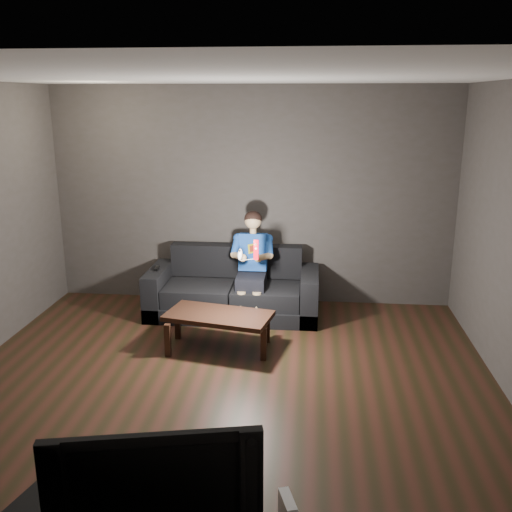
# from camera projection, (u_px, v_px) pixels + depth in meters

# --- Properties ---
(floor) EXTENTS (5.00, 5.00, 0.00)m
(floor) POSITION_uv_depth(u_px,v_px,m) (222.00, 394.00, 5.05)
(floor) COLOR black
(floor) RESTS_ON ground
(back_wall) EXTENTS (5.00, 0.04, 2.70)m
(back_wall) POSITION_uv_depth(u_px,v_px,m) (252.00, 197.00, 7.09)
(back_wall) COLOR #403C37
(back_wall) RESTS_ON ground
(front_wall) EXTENTS (5.00, 0.04, 2.70)m
(front_wall) POSITION_uv_depth(u_px,v_px,m) (120.00, 403.00, 2.29)
(front_wall) COLOR #403C37
(front_wall) RESTS_ON ground
(ceiling) EXTENTS (5.00, 5.00, 0.02)m
(ceiling) POSITION_uv_depth(u_px,v_px,m) (216.00, 76.00, 4.33)
(ceiling) COLOR silver
(ceiling) RESTS_ON back_wall
(sofa) EXTENTS (2.03, 0.88, 0.78)m
(sofa) POSITION_uv_depth(u_px,v_px,m) (234.00, 293.00, 6.88)
(sofa) COLOR black
(sofa) RESTS_ON floor
(child) EXTENTS (0.50, 0.61, 1.22)m
(child) POSITION_uv_depth(u_px,v_px,m) (252.00, 258.00, 6.70)
(child) COLOR black
(child) RESTS_ON sofa
(wii_remote_red) EXTENTS (0.06, 0.08, 0.22)m
(wii_remote_red) POSITION_uv_depth(u_px,v_px,m) (256.00, 250.00, 6.18)
(wii_remote_red) COLOR #ED0014
(wii_remote_red) RESTS_ON child
(nunchuk_white) EXTENTS (0.07, 0.09, 0.13)m
(nunchuk_white) POSITION_uv_depth(u_px,v_px,m) (240.00, 254.00, 6.21)
(nunchuk_white) COLOR silver
(nunchuk_white) RESTS_ON child
(wii_remote_black) EXTENTS (0.05, 0.16, 0.03)m
(wii_remote_black) POSITION_uv_depth(u_px,v_px,m) (157.00, 268.00, 6.82)
(wii_remote_black) COLOR black
(wii_remote_black) RESTS_ON sofa
(coffee_table) EXTENTS (1.16, 0.75, 0.39)m
(coffee_table) POSITION_uv_depth(u_px,v_px,m) (219.00, 318.00, 5.89)
(coffee_table) COLOR black
(coffee_table) RESTS_ON floor
(tv) EXTENTS (0.99, 0.33, 0.56)m
(tv) POSITION_uv_depth(u_px,v_px,m) (155.00, 476.00, 2.64)
(tv) COLOR black
(tv) RESTS_ON media_console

